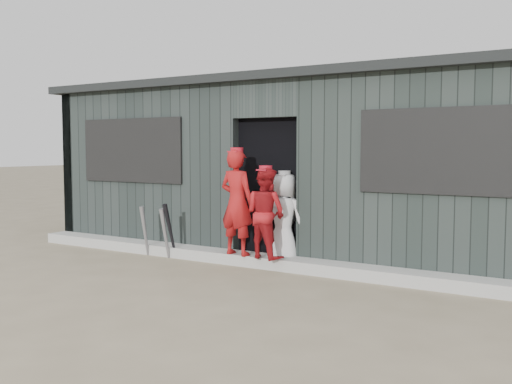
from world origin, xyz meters
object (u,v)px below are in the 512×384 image
Objects in this scene: player_red_left at (237,202)px; player_grey_back at (284,219)px; bat_mid at (165,233)px; bat_right at (170,231)px; player_red_right at (266,213)px; bat_left at (145,231)px; dugout at (311,167)px.

player_red_left reaches higher than player_grey_back.
bat_right is (0.06, 0.04, 0.03)m from bat_mid.
player_red_left is 1.20× the size of player_red_right.
bat_right is at bearing 2.28° from bat_left.
bat_right is (0.47, 0.02, 0.03)m from bat_left.
bat_left is at bearing 23.49° from player_grey_back.
dugout is at bearing -69.56° from player_red_right.
player_red_right is at bearing 4.49° from bat_mid.
dugout reaches higher than bat_mid.
bat_left is at bearing -132.64° from dugout.
player_red_left is 1.88m from dugout.
player_grey_back is (2.07, 0.48, 0.26)m from bat_left.
player_grey_back is at bearing -78.49° from dugout.
dugout reaches higher than bat_right.
dugout reaches higher than player_grey_back.
dugout is at bearing 55.58° from bat_right.
bat_left is at bearing 176.47° from bat_mid.
bat_left is 0.59× the size of player_grey_back.
dugout is (-0.22, 1.83, 0.54)m from player_red_right.
player_grey_back reaches higher than bat_mid.
bat_left is 0.09× the size of dugout.
dugout is at bearing 47.36° from bat_left.
bat_left is at bearing 16.38° from player_red_right.
player_red_left is at bearing 45.51° from player_grey_back.
dugout reaches higher than player_red_left.
dugout is at bearing -92.08° from player_red_left.
dugout reaches higher than player_red_right.
bat_mid is at bearing 18.00° from player_red_right.
bat_mid is (0.41, -0.03, -0.00)m from bat_left.
player_grey_back reaches higher than bat_right.
player_red_left is at bearing 6.70° from bat_mid.
bat_left is 2.78m from dugout.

